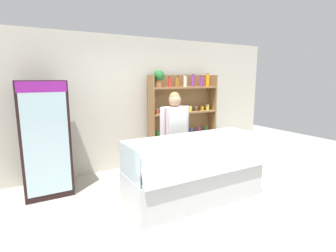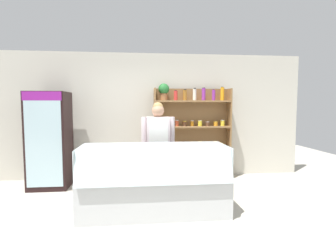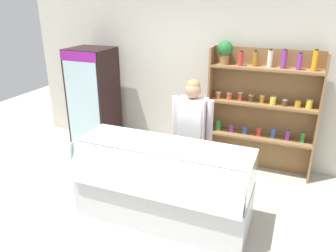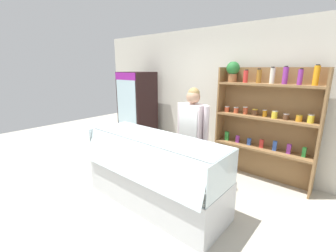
{
  "view_description": "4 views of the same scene",
  "coord_description": "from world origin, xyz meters",
  "px_view_note": "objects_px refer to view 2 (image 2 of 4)",
  "views": [
    {
      "loc": [
        -2.26,
        -3.03,
        1.87
      ],
      "look_at": [
        -0.19,
        0.57,
        1.11
      ],
      "focal_mm": 28.0,
      "sensor_mm": 36.0,
      "label": 1
    },
    {
      "loc": [
        -0.21,
        -3.7,
        1.59
      ],
      "look_at": [
        0.27,
        0.77,
        1.23
      ],
      "focal_mm": 28.0,
      "sensor_mm": 36.0,
      "label": 2
    },
    {
      "loc": [
        1.37,
        -3.14,
        2.64
      ],
      "look_at": [
        -0.14,
        0.55,
        1.06
      ],
      "focal_mm": 35.0,
      "sensor_mm": 36.0,
      "label": 3
    },
    {
      "loc": [
        2.04,
        -2.04,
        1.93
      ],
      "look_at": [
        -0.22,
        0.6,
        1.02
      ],
      "focal_mm": 24.0,
      "sensor_mm": 36.0,
      "label": 4
    }
  ],
  "objects_px": {
    "shop_clerk": "(158,141)",
    "deli_display_case": "(154,192)",
    "drinks_fridge": "(50,140)",
    "shelving_unit": "(190,126)"
  },
  "relations": [
    {
      "from": "deli_display_case",
      "to": "shop_clerk",
      "type": "bearing_deg",
      "value": 81.52
    },
    {
      "from": "shop_clerk",
      "to": "shelving_unit",
      "type": "bearing_deg",
      "value": 52.55
    },
    {
      "from": "shelving_unit",
      "to": "shop_clerk",
      "type": "relative_size",
      "value": 1.24
    },
    {
      "from": "shop_clerk",
      "to": "deli_display_case",
      "type": "bearing_deg",
      "value": -98.48
    },
    {
      "from": "drinks_fridge",
      "to": "deli_display_case",
      "type": "xyz_separation_m",
      "value": [
        1.93,
        -1.44,
        -0.61
      ]
    },
    {
      "from": "drinks_fridge",
      "to": "shop_clerk",
      "type": "distance_m",
      "value": 2.15
    },
    {
      "from": "drinks_fridge",
      "to": "shop_clerk",
      "type": "relative_size",
      "value": 1.12
    },
    {
      "from": "shelving_unit",
      "to": "deli_display_case",
      "type": "xyz_separation_m",
      "value": [
        -0.87,
        -1.75,
        -0.82
      ]
    },
    {
      "from": "shelving_unit",
      "to": "shop_clerk",
      "type": "bearing_deg",
      "value": -127.45
    },
    {
      "from": "drinks_fridge",
      "to": "deli_display_case",
      "type": "height_order",
      "value": "drinks_fridge"
    }
  ]
}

